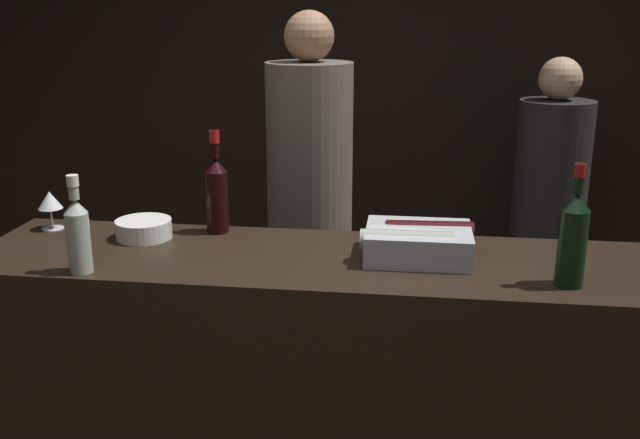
{
  "coord_description": "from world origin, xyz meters",
  "views": [
    {
      "loc": [
        0.3,
        -1.9,
        1.87
      ],
      "look_at": [
        0.0,
        0.32,
        1.19
      ],
      "focal_mm": 40.0,
      "sensor_mm": 36.0,
      "label": 1
    }
  ],
  "objects_px": {
    "person_in_hoodie": "(310,203)",
    "person_blond_tee": "(549,202)",
    "candle_votive": "(389,231)",
    "red_wine_bottle_burgundy": "(573,237)",
    "red_wine_bottle_tall": "(217,191)",
    "bowl_white": "(144,228)",
    "wine_glass": "(50,202)",
    "ice_bin_with_bottles": "(418,241)",
    "white_wine_bottle": "(78,232)"
  },
  "relations": [
    {
      "from": "bowl_white",
      "to": "red_wine_bottle_burgundy",
      "type": "height_order",
      "value": "red_wine_bottle_burgundy"
    },
    {
      "from": "red_wine_bottle_tall",
      "to": "white_wine_bottle",
      "type": "xyz_separation_m",
      "value": [
        -0.31,
        -0.46,
        -0.02
      ]
    },
    {
      "from": "red_wine_bottle_tall",
      "to": "person_blond_tee",
      "type": "height_order",
      "value": "person_blond_tee"
    },
    {
      "from": "bowl_white",
      "to": "candle_votive",
      "type": "relative_size",
      "value": 3.0
    },
    {
      "from": "person_in_hoodie",
      "to": "person_blond_tee",
      "type": "xyz_separation_m",
      "value": [
        1.14,
        0.65,
        -0.13
      ]
    },
    {
      "from": "person_blond_tee",
      "to": "white_wine_bottle",
      "type": "bearing_deg",
      "value": 148.66
    },
    {
      "from": "bowl_white",
      "to": "candle_votive",
      "type": "bearing_deg",
      "value": 7.48
    },
    {
      "from": "ice_bin_with_bottles",
      "to": "red_wine_bottle_tall",
      "type": "distance_m",
      "value": 0.75
    },
    {
      "from": "bowl_white",
      "to": "red_wine_bottle_tall",
      "type": "height_order",
      "value": "red_wine_bottle_tall"
    },
    {
      "from": "bowl_white",
      "to": "wine_glass",
      "type": "relative_size",
      "value": 1.38
    },
    {
      "from": "ice_bin_with_bottles",
      "to": "red_wine_bottle_tall",
      "type": "bearing_deg",
      "value": 165.65
    },
    {
      "from": "ice_bin_with_bottles",
      "to": "person_in_hoodie",
      "type": "bearing_deg",
      "value": 121.7
    },
    {
      "from": "person_blond_tee",
      "to": "bowl_white",
      "type": "bearing_deg",
      "value": 143.12
    },
    {
      "from": "ice_bin_with_bottles",
      "to": "person_blond_tee",
      "type": "bearing_deg",
      "value": 64.49
    },
    {
      "from": "bowl_white",
      "to": "red_wine_bottle_burgundy",
      "type": "distance_m",
      "value": 1.44
    },
    {
      "from": "person_blond_tee",
      "to": "red_wine_bottle_burgundy",
      "type": "bearing_deg",
      "value": -173.98
    },
    {
      "from": "bowl_white",
      "to": "person_blond_tee",
      "type": "relative_size",
      "value": 0.12
    },
    {
      "from": "red_wine_bottle_tall",
      "to": "red_wine_bottle_burgundy",
      "type": "bearing_deg",
      "value": -17.61
    },
    {
      "from": "ice_bin_with_bottles",
      "to": "candle_votive",
      "type": "bearing_deg",
      "value": 117.14
    },
    {
      "from": "wine_glass",
      "to": "candle_votive",
      "type": "xyz_separation_m",
      "value": [
        1.24,
        0.06,
        -0.08
      ]
    },
    {
      "from": "bowl_white",
      "to": "candle_votive",
      "type": "distance_m",
      "value": 0.88
    },
    {
      "from": "wine_glass",
      "to": "candle_votive",
      "type": "distance_m",
      "value": 1.25
    },
    {
      "from": "candle_votive",
      "to": "person_blond_tee",
      "type": "height_order",
      "value": "person_blond_tee"
    },
    {
      "from": "red_wine_bottle_burgundy",
      "to": "person_blond_tee",
      "type": "distance_m",
      "value": 1.64
    },
    {
      "from": "red_wine_bottle_tall",
      "to": "person_blond_tee",
      "type": "distance_m",
      "value": 1.89
    },
    {
      "from": "red_wine_bottle_burgundy",
      "to": "person_blond_tee",
      "type": "height_order",
      "value": "person_blond_tee"
    },
    {
      "from": "candle_votive",
      "to": "person_in_hoodie",
      "type": "xyz_separation_m",
      "value": [
        -0.37,
        0.56,
        -0.06
      ]
    },
    {
      "from": "wine_glass",
      "to": "candle_votive",
      "type": "relative_size",
      "value": 2.18
    },
    {
      "from": "red_wine_bottle_burgundy",
      "to": "red_wine_bottle_tall",
      "type": "distance_m",
      "value": 1.23
    },
    {
      "from": "bowl_white",
      "to": "person_in_hoodie",
      "type": "height_order",
      "value": "person_in_hoodie"
    },
    {
      "from": "ice_bin_with_bottles",
      "to": "red_wine_bottle_tall",
      "type": "xyz_separation_m",
      "value": [
        -0.72,
        0.19,
        0.1
      ]
    },
    {
      "from": "ice_bin_with_bottles",
      "to": "candle_votive",
      "type": "distance_m",
      "value": 0.22
    },
    {
      "from": "wine_glass",
      "to": "bowl_white",
      "type": "bearing_deg",
      "value": -8.51
    },
    {
      "from": "wine_glass",
      "to": "red_wine_bottle_burgundy",
      "type": "height_order",
      "value": "red_wine_bottle_burgundy"
    },
    {
      "from": "person_in_hoodie",
      "to": "red_wine_bottle_burgundy",
      "type": "bearing_deg",
      "value": 9.52
    },
    {
      "from": "ice_bin_with_bottles",
      "to": "red_wine_bottle_burgundy",
      "type": "distance_m",
      "value": 0.49
    },
    {
      "from": "ice_bin_with_bottles",
      "to": "red_wine_bottle_burgundy",
      "type": "bearing_deg",
      "value": -22.68
    },
    {
      "from": "bowl_white",
      "to": "candle_votive",
      "type": "height_order",
      "value": "bowl_white"
    },
    {
      "from": "bowl_white",
      "to": "wine_glass",
      "type": "bearing_deg",
      "value": 171.49
    },
    {
      "from": "red_wine_bottle_burgundy",
      "to": "red_wine_bottle_tall",
      "type": "relative_size",
      "value": 0.98
    },
    {
      "from": "bowl_white",
      "to": "person_in_hoodie",
      "type": "distance_m",
      "value": 0.84
    },
    {
      "from": "white_wine_bottle",
      "to": "wine_glass",
      "type": "bearing_deg",
      "value": 126.88
    },
    {
      "from": "bowl_white",
      "to": "person_in_hoodie",
      "type": "xyz_separation_m",
      "value": [
        0.5,
        0.68,
        -0.07
      ]
    },
    {
      "from": "person_in_hoodie",
      "to": "person_blond_tee",
      "type": "height_order",
      "value": "person_in_hoodie"
    },
    {
      "from": "ice_bin_with_bottles",
      "to": "bowl_white",
      "type": "height_order",
      "value": "ice_bin_with_bottles"
    },
    {
      "from": "candle_votive",
      "to": "person_blond_tee",
      "type": "xyz_separation_m",
      "value": [
        0.77,
        1.21,
        -0.2
      ]
    },
    {
      "from": "wine_glass",
      "to": "red_wine_bottle_burgundy",
      "type": "distance_m",
      "value": 1.82
    },
    {
      "from": "wine_glass",
      "to": "person_in_hoodie",
      "type": "relative_size",
      "value": 0.08
    },
    {
      "from": "white_wine_bottle",
      "to": "person_blond_tee",
      "type": "distance_m",
      "value": 2.42
    },
    {
      "from": "red_wine_bottle_tall",
      "to": "wine_glass",
      "type": "bearing_deg",
      "value": -175.67
    }
  ]
}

